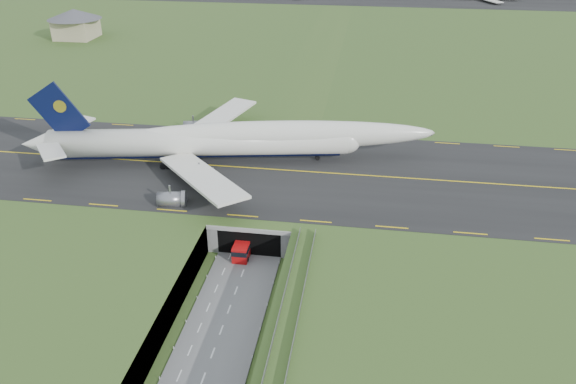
# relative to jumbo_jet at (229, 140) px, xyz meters

# --- Properties ---
(ground) EXTENTS (900.00, 900.00, 0.00)m
(ground) POSITION_rel_jumbo_jet_xyz_m (10.26, -35.71, -11.34)
(ground) COLOR #335120
(ground) RESTS_ON ground
(airfield_deck) EXTENTS (800.00, 800.00, 6.00)m
(airfield_deck) POSITION_rel_jumbo_jet_xyz_m (10.26, -35.71, -8.34)
(airfield_deck) COLOR gray
(airfield_deck) RESTS_ON ground
(trench_road) EXTENTS (12.00, 75.00, 0.20)m
(trench_road) POSITION_rel_jumbo_jet_xyz_m (10.26, -43.21, -11.24)
(trench_road) COLOR slate
(trench_road) RESTS_ON ground
(taxiway) EXTENTS (800.00, 44.00, 0.18)m
(taxiway) POSITION_rel_jumbo_jet_xyz_m (10.26, -2.71, -5.25)
(taxiway) COLOR black
(taxiway) RESTS_ON airfield_deck
(tunnel_portal) EXTENTS (17.00, 22.30, 6.00)m
(tunnel_portal) POSITION_rel_jumbo_jet_xyz_m (10.26, -18.99, -8.01)
(tunnel_portal) COLOR gray
(tunnel_portal) RESTS_ON ground
(guideway) EXTENTS (3.00, 53.00, 7.05)m
(guideway) POSITION_rel_jumbo_jet_xyz_m (21.26, -54.82, -6.02)
(guideway) COLOR #A8A8A3
(guideway) RESTS_ON ground
(jumbo_jet) EXTENTS (92.26, 59.09, 19.88)m
(jumbo_jet) POSITION_rel_jumbo_jet_xyz_m (0.00, 0.00, 0.00)
(jumbo_jet) COLOR white
(jumbo_jet) RESTS_ON ground
(shuttle_tram) EXTENTS (2.96, 7.58, 3.09)m
(shuttle_tram) POSITION_rel_jumbo_jet_xyz_m (9.07, -27.40, -9.65)
(shuttle_tram) COLOR #B80C0D
(shuttle_tram) RESTS_ON ground
(service_building) EXTENTS (22.52, 22.52, 12.11)m
(service_building) POSITION_rel_jumbo_jet_xyz_m (-94.44, 112.94, 1.83)
(service_building) COLOR tan
(service_building) RESTS_ON ground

